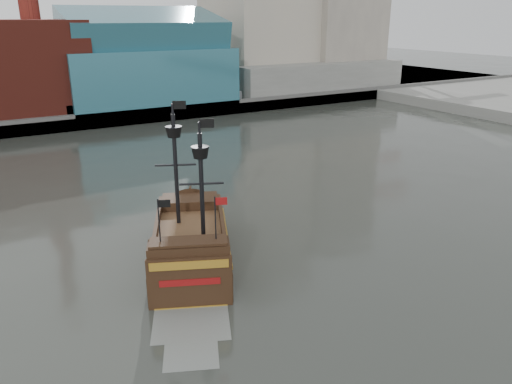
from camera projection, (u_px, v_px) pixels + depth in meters
ground at (361, 301)px, 32.54m from camera, size 400.00×400.00×0.00m
promenade_far at (70, 98)px, 106.92m from camera, size 220.00×60.00×2.00m
seawall at (106, 119)px, 82.86m from camera, size 220.00×1.00×2.60m
crane_a at (382, 10)px, 130.39m from camera, size 22.50×4.00×32.25m
crane_b at (381, 23)px, 144.29m from camera, size 19.10×4.00×26.25m
pirate_ship at (191, 247)px, 37.47m from camera, size 11.40×17.56×12.70m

